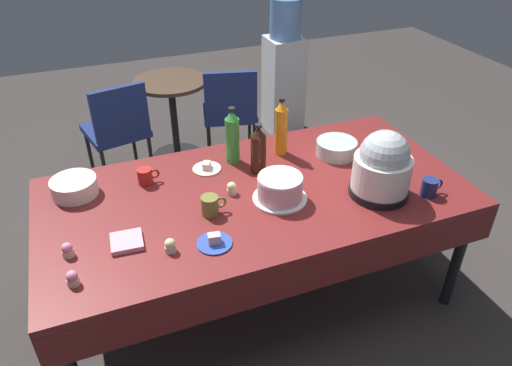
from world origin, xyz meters
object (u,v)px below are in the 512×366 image
Objects in this scene: ceramic_snack_bowl at (74,187)px; dessert_plate_white at (376,144)px; soda_bottle_lime_soda at (232,137)px; coffee_mug_navy at (430,187)px; cupcake_vanilla at (67,250)px; soda_bottle_cola at (258,150)px; cupcake_mint at (72,278)px; cupcake_rose at (232,188)px; potluck_table at (256,201)px; water_cooler at (284,71)px; soda_bottle_orange_juice at (281,128)px; slow_cooker at (382,167)px; maroon_chair_right at (230,108)px; dessert_plate_cobalt at (214,242)px; coffee_mug_red at (146,176)px; frosted_layer_cake at (280,189)px; dessert_plate_cream at (207,168)px; maroon_chair_left at (118,126)px; coffee_mug_olive at (210,205)px; cupcake_berry at (170,246)px; glass_salad_bowl at (336,148)px; round_cafe_table at (173,105)px.

dessert_plate_white is (1.72, -0.13, -0.03)m from ceramic_snack_bowl.
coffee_mug_navy is (0.82, -0.69, -0.11)m from soda_bottle_lime_soda.
soda_bottle_cola is at bearing 18.70° from cupcake_vanilla.
cupcake_rose is at bearing 25.18° from cupcake_mint.
potluck_table is 2.21m from water_cooler.
cupcake_vanilla is 1.32m from soda_bottle_orange_juice.
slow_cooker reaches higher than coffee_mug_navy.
soda_bottle_lime_soda is at bearing 140.17° from coffee_mug_navy.
cupcake_vanilla reaches higher than potluck_table.
maroon_chair_right is at bearing 77.87° from soda_bottle_cola.
soda_bottle_lime_soda is at bearing 1.40° from ceramic_snack_bowl.
coffee_mug_red is (-0.19, 0.61, 0.03)m from dessert_plate_cobalt.
frosted_layer_cake reaches higher than dessert_plate_cream.
dessert_plate_white is 1.97m from maroon_chair_left.
coffee_mug_red reaches higher than cupcake_rose.
soda_bottle_orange_juice is at bearing 166.41° from dessert_plate_white.
ceramic_snack_bowl is 3.44× the size of cupcake_rose.
dessert_plate_white is at bearing 57.97° from slow_cooker.
dessert_plate_cobalt is 0.90m from soda_bottle_orange_juice.
dessert_plate_cobalt is at bearing -49.20° from ceramic_snack_bowl.
soda_bottle_cola is (-0.49, 0.43, -0.03)m from slow_cooker.
water_cooler is (1.31, 2.05, -0.21)m from coffee_mug_olive.
maroon_chair_right reaches higher than cupcake_berry.
water_cooler is (1.04, 1.95, -0.10)m from potluck_table.
ceramic_snack_bowl is 0.87m from soda_bottle_lime_soda.
coffee_mug_olive is at bearing -140.22° from cupcake_rose.
coffee_mug_navy is at bearing -36.06° from soda_bottle_cola.
glass_salad_bowl is 1.83m from water_cooler.
maroon_chair_left is (-0.41, 1.54, -0.29)m from cupcake_rose.
frosted_layer_cake is at bearing 17.30° from cupcake_berry.
maroon_chair_left is (0.39, 1.92, -0.29)m from cupcake_mint.
frosted_layer_cake is 1.20× the size of ceramic_snack_bowl.
cupcake_mint is 0.20× the size of soda_bottle_lime_soda.
frosted_layer_cake is 0.82m from dessert_plate_white.
soda_bottle_lime_soda is at bearing -123.06° from water_cooler.
slow_cooker reaches higher than soda_bottle_cola.
dessert_plate_cobalt is 0.22× the size of round_cafe_table.
ceramic_snack_bowl is (-0.87, 0.31, 0.11)m from potluck_table.
ceramic_snack_bowl is at bearing 85.44° from cupcake_mint.
soda_bottle_cola reaches higher than ceramic_snack_bowl.
soda_bottle_orange_juice is 0.41× the size of maroon_chair_left.
round_cafe_table is (0.13, 1.49, -0.26)m from dessert_plate_cream.
maroon_chair_right is at bearing 64.23° from cupcake_berry.
cupcake_vanilla is at bearing -161.30° from soda_bottle_cola.
coffee_mug_olive is at bearing -122.70° from water_cooler.
cupcake_vanilla is at bearing 162.26° from cupcake_berry.
round_cafe_table is at bearing 111.32° from glass_salad_bowl.
potluck_table is 6.18× the size of slow_cooker.
maroon_chair_right is (0.91, 0.00, 0.00)m from maroon_chair_left.
dessert_plate_white is 0.94× the size of dessert_plate_cobalt.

